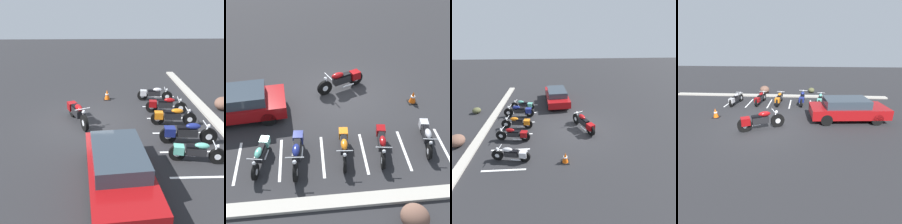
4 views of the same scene
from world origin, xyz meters
The scene contains 17 objects.
ground centered at (0.00, 0.00, 0.00)m, with size 60.00×60.00×0.00m, color #262628.
motorcycle_maroon_featured centered at (-0.12, -0.41, 0.51)m, with size 2.27×1.19×0.96m.
parked_bike_0 centered at (-2.85, 3.63, 0.41)m, with size 0.63×1.96×0.77m.
parked_bike_1 centered at (-1.07, 3.87, 0.43)m, with size 0.65×2.05×0.81m.
parked_bike_2 centered at (0.35, 3.89, 0.43)m, with size 0.58×2.06×0.81m.
parked_bike_3 centered at (2.06, 4.03, 0.47)m, with size 0.63×2.25×0.89m.
parked_bike_4 centered at (3.35, 3.97, 0.41)m, with size 0.68×1.93×0.77m.
car_red centered at (4.64, 1.25, 0.68)m, with size 4.45×2.18×1.29m.
concrete_curb centered at (0.00, 6.06, 0.06)m, with size 18.00×0.50×0.12m, color #A8A399.
landscape_rock_1 centered at (-1.39, 7.03, 0.34)m, with size 0.88×0.84×0.69m, color brown.
traffic_cone centered at (-3.14, 1.04, 0.27)m, with size 0.40×0.40×0.58m.
stall_line_0 centered at (-3.50, 3.97, 0.00)m, with size 0.10×2.10×0.00m, color white.
stall_line_1 centered at (-1.95, 3.97, 0.00)m, with size 0.10×2.10×0.00m, color white.
stall_line_2 centered at (-0.40, 3.97, 0.00)m, with size 0.10×2.10×0.00m, color white.
stall_line_3 centered at (1.15, 3.97, 0.00)m, with size 0.10×2.10×0.00m, color white.
stall_line_4 centered at (2.70, 3.97, 0.00)m, with size 0.10×2.10×0.00m, color white.
stall_line_5 centered at (4.25, 3.97, 0.00)m, with size 0.10×2.10×0.00m, color white.
Camera 2 is at (1.43, 12.04, 8.49)m, focal length 50.00 mm.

